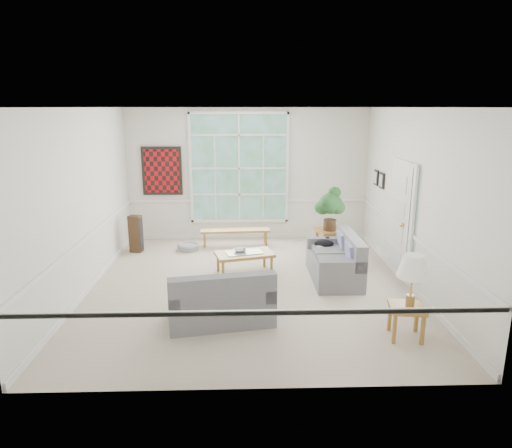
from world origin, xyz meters
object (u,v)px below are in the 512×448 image
at_px(loveseat_right, 334,257).
at_px(end_table, 332,243).
at_px(loveseat_front, 220,295).
at_px(side_table, 406,322).
at_px(coffee_table, 245,263).

relative_size(loveseat_right, end_table, 2.55).
xyz_separation_m(loveseat_front, side_table, (2.50, -0.55, -0.17)).
xyz_separation_m(loveseat_front, coffee_table, (0.36, 1.98, -0.20)).
xyz_separation_m(loveseat_right, coffee_table, (-1.60, 0.36, -0.22)).
bearing_deg(end_table, loveseat_right, -99.40).
height_order(loveseat_right, coffee_table, loveseat_right).
relative_size(loveseat_front, end_table, 2.46).
height_order(loveseat_right, side_table, loveseat_right).
bearing_deg(loveseat_front, end_table, 42.37).
bearing_deg(loveseat_right, coffee_table, 167.28).
bearing_deg(side_table, loveseat_right, 104.00).
height_order(loveseat_right, end_table, loveseat_right).
bearing_deg(loveseat_right, loveseat_front, -140.41).
relative_size(coffee_table, end_table, 1.75).
distance_m(loveseat_front, coffee_table, 2.02).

